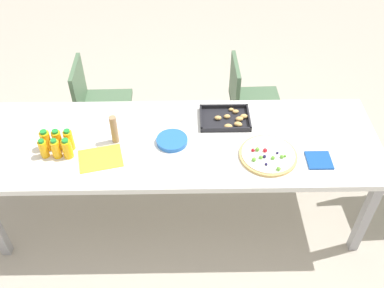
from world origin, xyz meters
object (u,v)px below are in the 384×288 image
Objects in this scene: juice_bottle_5 at (69,140)px; paper_folder at (101,158)px; party_table at (179,147)px; juice_bottle_3 at (46,140)px; chair_far_left at (96,101)px; juice_bottle_2 at (67,149)px; plate_stack at (172,141)px; napkin_stack at (319,160)px; snack_tray at (227,119)px; cardboard_tube at (114,130)px; juice_bottle_4 at (57,140)px; juice_bottle_0 at (43,149)px; juice_bottle_1 at (56,149)px; fruit_pizza at (268,155)px; chair_far_right at (248,98)px.

juice_bottle_5 is 0.23m from paper_folder.
party_table is 0.83m from juice_bottle_3.
juice_bottle_2 reaches higher than chair_far_left.
napkin_stack is at bearing -11.34° from plate_stack.
juice_bottle_2 is at bearing -168.90° from party_table.
snack_tray is 1.68× the size of cardboard_tube.
juice_bottle_4 is 0.54× the size of paper_folder.
chair_far_left is 0.91m from juice_bottle_0.
cardboard_tube is (0.42, 0.12, 0.04)m from juice_bottle_0.
snack_tray reaches higher than paper_folder.
cardboard_tube is (0.34, 0.13, 0.03)m from juice_bottle_1.
fruit_pizza is at bearing -1.06° from juice_bottle_2.
juice_bottle_2 is 0.21m from paper_folder.
juice_bottle_0 is at bearing -155.12° from juice_bottle_5.
snack_tray is at bearing -23.84° from chair_far_right.
juice_bottle_2 is at bearing -1.64° from chair_far_left.
fruit_pizza reaches higher than party_table.
party_table is 3.09× the size of chair_far_right.
cardboard_tube reaches higher than juice_bottle_1.
snack_tray is 0.87m from paper_folder.
plate_stack is (0.78, 0.04, -0.05)m from juice_bottle_3.
snack_tray is at bearing 15.09° from cardboard_tube.
plate_stack is (0.78, 0.11, -0.05)m from juice_bottle_0.
chair_far_right is 1.58m from juice_bottle_1.
party_table is 0.70m from juice_bottle_2.
juice_bottle_3 reaches higher than juice_bottle_2.
chair_far_left is at bearing 78.79° from juice_bottle_3.
juice_bottle_3 is at bearing 152.55° from juice_bottle_2.
chair_far_right is 5.88× the size of juice_bottle_4.
juice_bottle_0 is 1.37m from fruit_pizza.
party_table is at bearing 21.77° from plate_stack.
cardboard_tube reaches higher than chair_far_right.
juice_bottle_1 is 0.27m from paper_folder.
juice_bottle_0 reaches higher than napkin_stack.
paper_folder is (0.27, -0.10, -0.06)m from juice_bottle_4.
fruit_pizza reaches higher than paper_folder.
juice_bottle_3 is at bearing -176.09° from juice_bottle_4.
party_table is 0.93m from chair_far_right.
juice_bottle_5 is at bearing 24.88° from juice_bottle_0.
paper_folder is (0.26, -0.03, -0.06)m from juice_bottle_1.
plate_stack is at bearing 2.92° from juice_bottle_3.
juice_bottle_2 reaches higher than paper_folder.
plate_stack is at bearing 7.97° from juice_bottle_0.
juice_bottle_5 is 1.00× the size of napkin_stack.
juice_bottle_2 is at bearing -169.66° from plate_stack.
chair_far_right and chair_far_left have the same top height.
juice_bottle_3 reaches higher than snack_tray.
juice_bottle_0 is at bearing 178.78° from fruit_pizza.
juice_bottle_1 is at bearing 177.63° from napkin_stack.
juice_bottle_4 is at bearing 174.30° from juice_bottle_5.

